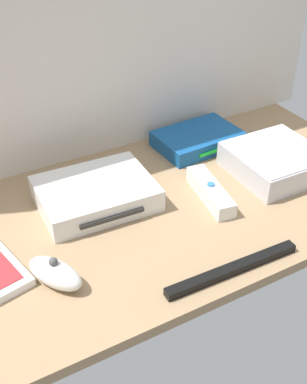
# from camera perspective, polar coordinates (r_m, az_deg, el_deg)

# --- Properties ---
(ground_plane) EXTENTS (1.00, 0.48, 0.02)m
(ground_plane) POSITION_cam_1_polar(r_m,az_deg,el_deg) (0.94, 0.00, -2.49)
(ground_plane) COLOR #9E7F5B
(ground_plane) RESTS_ON ground
(back_wall) EXTENTS (1.10, 0.01, 0.64)m
(back_wall) POSITION_cam_1_polar(r_m,az_deg,el_deg) (0.99, -7.44, 20.77)
(back_wall) COLOR silver
(back_wall) RESTS_ON ground
(game_console) EXTENTS (0.22, 0.17, 0.04)m
(game_console) POSITION_cam_1_polar(r_m,az_deg,el_deg) (0.94, -6.58, -0.18)
(game_console) COLOR white
(game_console) RESTS_ON ground_plane
(mini_computer) EXTENTS (0.17, 0.17, 0.05)m
(mini_computer) POSITION_cam_1_polar(r_m,az_deg,el_deg) (1.05, 13.65, 3.45)
(mini_computer) COLOR silver
(mini_computer) RESTS_ON ground_plane
(network_router) EXTENTS (0.19, 0.13, 0.03)m
(network_router) POSITION_cam_1_polar(r_m,az_deg,el_deg) (1.12, 5.02, 6.02)
(network_router) COLOR #145193
(network_router) RESTS_ON ground_plane
(remote_wand) EXTENTS (0.06, 0.15, 0.03)m
(remote_wand) POSITION_cam_1_polar(r_m,az_deg,el_deg) (0.96, 6.46, 0.05)
(remote_wand) COLOR white
(remote_wand) RESTS_ON ground_plane
(remote_nunchuk) EXTENTS (0.09, 0.11, 0.05)m
(remote_nunchuk) POSITION_cam_1_polar(r_m,az_deg,el_deg) (0.79, -11.11, -9.02)
(remote_nunchuk) COLOR white
(remote_nunchuk) RESTS_ON ground_plane
(sensor_bar) EXTENTS (0.24, 0.03, 0.01)m
(sensor_bar) POSITION_cam_1_polar(r_m,az_deg,el_deg) (0.81, 8.97, -8.64)
(sensor_bar) COLOR black
(sensor_bar) RESTS_ON ground_plane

